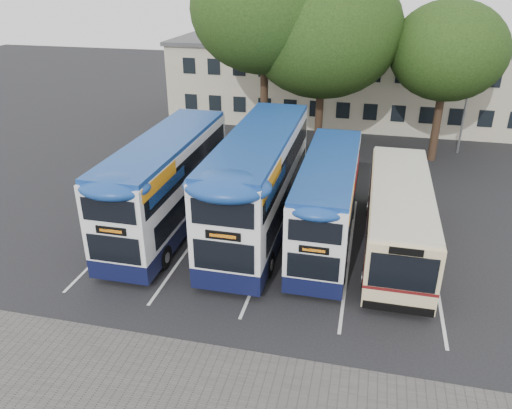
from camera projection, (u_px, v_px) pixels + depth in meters
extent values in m
plane|color=black|center=(347.00, 326.00, 17.33)|extent=(120.00, 120.00, 0.00)
cube|color=silver|center=(129.00, 227.00, 23.96)|extent=(0.12, 11.00, 0.01)
cube|color=silver|center=(198.00, 235.00, 23.24)|extent=(0.12, 11.00, 0.01)
cube|color=silver|center=(271.00, 244.00, 22.51)|extent=(0.12, 11.00, 0.01)
cube|color=silver|center=(349.00, 253.00, 21.78)|extent=(0.12, 11.00, 0.01)
cube|color=silver|center=(433.00, 263.00, 21.06)|extent=(0.12, 11.00, 0.01)
cube|color=#B7B393|center=(373.00, 83.00, 39.82)|extent=(32.00, 8.00, 6.00)
cube|color=#4C4C4F|center=(377.00, 44.00, 38.52)|extent=(32.40, 8.40, 0.30)
cube|color=black|center=(370.00, 112.00, 36.84)|extent=(30.00, 0.06, 1.20)
cube|color=black|center=(374.00, 73.00, 35.64)|extent=(30.00, 0.06, 1.20)
cylinder|color=gray|center=(469.00, 86.00, 31.77)|extent=(0.14, 0.14, 9.00)
cube|color=gray|center=(483.00, 11.00, 29.85)|extent=(0.12, 0.80, 0.12)
cube|color=gray|center=(484.00, 12.00, 29.52)|extent=(0.25, 0.50, 0.12)
cylinder|color=black|center=(264.00, 103.00, 32.49)|extent=(0.50, 0.50, 6.69)
ellipsoid|color=black|center=(265.00, 9.00, 30.03)|extent=(9.07, 9.07, 7.71)
cylinder|color=black|center=(319.00, 110.00, 32.69)|extent=(0.50, 0.50, 5.76)
ellipsoid|color=black|center=(324.00, 31.00, 30.58)|extent=(9.60, 9.60, 8.16)
cylinder|color=black|center=(437.00, 122.00, 31.45)|extent=(0.50, 0.50, 5.04)
ellipsoid|color=black|center=(448.00, 51.00, 29.60)|extent=(6.91, 6.91, 5.87)
cube|color=#0E1235|center=(170.00, 214.00, 23.74)|extent=(2.51, 10.54, 0.80)
cube|color=white|center=(167.00, 176.00, 22.90)|extent=(2.51, 10.54, 3.11)
cube|color=navy|center=(164.00, 142.00, 22.21)|extent=(2.46, 10.33, 0.30)
cube|color=black|center=(170.00, 190.00, 23.53)|extent=(2.55, 9.33, 1.00)
cube|color=black|center=(165.00, 161.00, 22.60)|extent=(2.55, 9.94, 0.90)
cube|color=#FF9C15|center=(160.00, 181.00, 19.05)|extent=(0.02, 3.21, 0.55)
cube|color=black|center=(111.00, 231.00, 18.28)|extent=(1.20, 0.06, 0.30)
cylinder|color=black|center=(172.00, 190.00, 26.75)|extent=(0.30, 1.00, 1.00)
cylinder|color=black|center=(212.00, 194.00, 26.28)|extent=(0.30, 1.00, 1.00)
cylinder|color=black|center=(114.00, 251.00, 21.01)|extent=(0.30, 1.00, 1.00)
cylinder|color=black|center=(164.00, 257.00, 20.54)|extent=(0.30, 1.00, 1.00)
cube|color=#0E1235|center=(259.00, 216.00, 23.40)|extent=(2.70, 11.33, 0.86)
cube|color=white|center=(259.00, 174.00, 22.50)|extent=(2.70, 11.33, 3.35)
cube|color=navy|center=(259.00, 138.00, 21.76)|extent=(2.64, 11.11, 0.32)
cube|color=black|center=(261.00, 190.00, 23.18)|extent=(2.74, 10.04, 1.08)
cube|color=black|center=(259.00, 159.00, 22.18)|extent=(2.74, 10.68, 0.97)
cube|color=#FF9C15|center=(273.00, 180.00, 18.37)|extent=(0.02, 3.45, 0.59)
cube|color=black|center=(223.00, 236.00, 17.53)|extent=(1.30, 0.06, 0.32)
cylinder|color=black|center=(251.00, 190.00, 26.64)|extent=(0.32, 1.08, 1.08)
cylinder|color=black|center=(296.00, 195.00, 26.14)|extent=(0.32, 1.08, 1.08)
cylinder|color=black|center=(210.00, 257.00, 20.47)|extent=(0.32, 1.08, 1.08)
cylinder|color=black|center=(268.00, 264.00, 19.96)|extent=(0.32, 1.08, 1.08)
cube|color=#0E1235|center=(325.00, 230.00, 22.43)|extent=(2.24, 9.41, 0.72)
cube|color=white|center=(328.00, 194.00, 21.69)|extent=(2.24, 9.41, 2.78)
cube|color=navy|center=(330.00, 163.00, 21.07)|extent=(2.19, 9.22, 0.27)
cube|color=black|center=(327.00, 208.00, 22.25)|extent=(2.28, 8.33, 0.90)
cube|color=black|center=(329.00, 181.00, 21.42)|extent=(2.28, 8.87, 0.81)
cube|color=#FF9C15|center=(352.00, 203.00, 18.25)|extent=(0.02, 2.87, 0.49)
cube|color=black|center=(314.00, 250.00, 17.56)|extent=(1.08, 0.06, 0.27)
cylinder|color=black|center=(311.00, 206.00, 25.12)|extent=(0.27, 0.90, 0.90)
cylinder|color=black|center=(351.00, 210.00, 24.70)|extent=(0.27, 0.90, 0.90)
cylinder|color=black|center=(292.00, 266.00, 20.00)|extent=(0.27, 0.90, 0.90)
cylinder|color=black|center=(342.00, 273.00, 19.58)|extent=(0.27, 0.90, 0.90)
cube|color=red|center=(357.00, 174.00, 22.17)|extent=(0.02, 3.58, 0.76)
cube|color=beige|center=(398.00, 216.00, 21.50)|extent=(2.55, 10.20, 2.60)
cube|color=beige|center=(402.00, 187.00, 20.93)|extent=(2.45, 9.79, 0.20)
cube|color=black|center=(399.00, 202.00, 21.77)|extent=(2.59, 8.16, 0.92)
cube|color=maroon|center=(397.00, 225.00, 21.69)|extent=(2.58, 10.22, 0.12)
cube|color=black|center=(403.00, 273.00, 16.86)|extent=(2.24, 0.06, 1.33)
cylinder|color=black|center=(366.00, 278.00, 19.16)|extent=(0.31, 1.02, 1.02)
cylinder|color=black|center=(429.00, 285.00, 18.68)|extent=(0.31, 1.02, 1.02)
cylinder|color=black|center=(371.00, 207.00, 24.90)|extent=(0.31, 1.02, 1.02)
cylinder|color=black|center=(419.00, 211.00, 24.43)|extent=(0.31, 1.02, 1.02)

